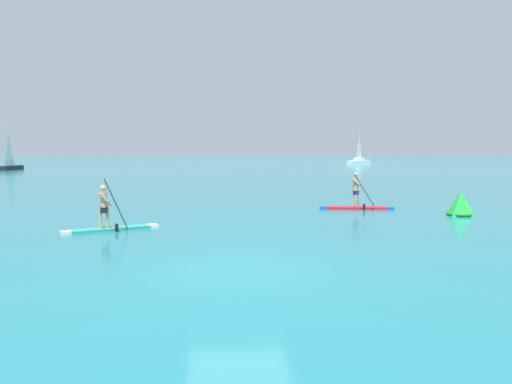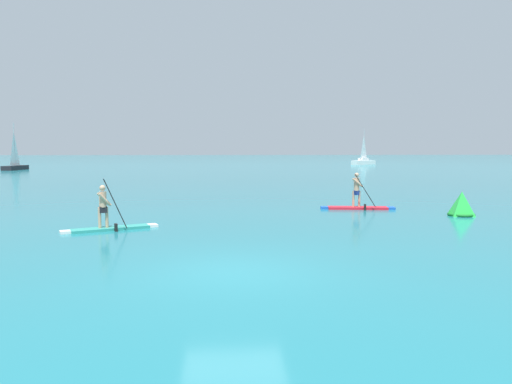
# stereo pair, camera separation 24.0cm
# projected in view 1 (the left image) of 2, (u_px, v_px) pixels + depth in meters

# --- Properties ---
(ground) EXTENTS (440.00, 440.00, 0.00)m
(ground) POSITION_uv_depth(u_px,v_px,m) (238.00, 271.00, 11.54)
(ground) COLOR #1E727F
(paddleboarder_mid_center) EXTENTS (3.29, 1.78, 1.93)m
(paddleboarder_mid_center) POSITION_uv_depth(u_px,v_px,m) (109.00, 221.00, 17.28)
(paddleboarder_mid_center) COLOR teal
(paddleboarder_mid_center) RESTS_ON ground
(paddleboarder_far_right) EXTENTS (3.59, 1.09, 1.80)m
(paddleboarder_far_right) POSITION_uv_depth(u_px,v_px,m) (357.00, 202.00, 23.44)
(paddleboarder_far_right) COLOR red
(paddleboarder_far_right) RESTS_ON ground
(race_marker_buoy) EXTENTS (1.31, 1.31, 1.06)m
(race_marker_buoy) POSITION_uv_depth(u_px,v_px,m) (460.00, 205.00, 21.18)
(race_marker_buoy) COLOR green
(race_marker_buoy) RESTS_ON ground
(sailboat_left_horizon) EXTENTS (1.91, 4.98, 6.53)m
(sailboat_left_horizon) POSITION_uv_depth(u_px,v_px,m) (10.00, 164.00, 66.43)
(sailboat_left_horizon) COLOR black
(sailboat_left_horizon) RESTS_ON ground
(sailboat_right_horizon) EXTENTS (5.36, 4.63, 6.69)m
(sailboat_right_horizon) POSITION_uv_depth(u_px,v_px,m) (359.00, 160.00, 89.85)
(sailboat_right_horizon) COLOR white
(sailboat_right_horizon) RESTS_ON ground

